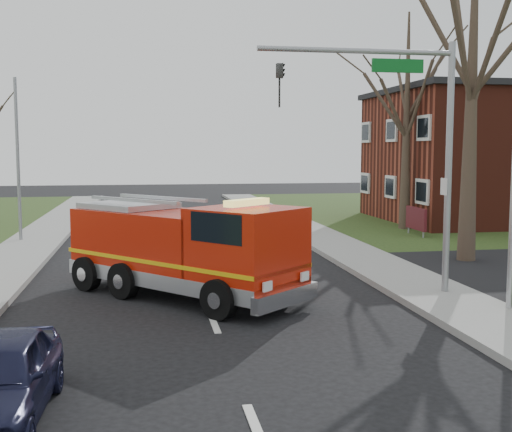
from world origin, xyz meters
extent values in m
plane|color=black|center=(0.00, 0.00, 0.00)|extent=(120.00, 120.00, 0.00)
cube|color=gray|center=(6.20, 0.00, 0.07)|extent=(2.40, 80.00, 0.15)
cube|color=silver|center=(11.45, 18.00, 2.00)|extent=(0.12, 1.40, 1.20)
cube|color=#4E1219|center=(10.50, 12.50, 0.90)|extent=(0.12, 2.00, 1.00)
cylinder|color=gray|center=(10.50, 11.70, 0.45)|extent=(0.08, 0.08, 0.90)
cylinder|color=gray|center=(10.50, 13.30, 0.45)|extent=(0.08, 0.08, 0.90)
cone|color=#32291E|center=(9.50, 6.00, 6.00)|extent=(0.64, 0.64, 12.00)
cone|color=#32291E|center=(11.00, 15.00, 5.25)|extent=(0.56, 0.56, 10.50)
cylinder|color=gray|center=(6.50, 1.50, 3.40)|extent=(0.18, 0.18, 6.80)
cylinder|color=gray|center=(3.90, 1.50, 6.50)|extent=(5.20, 0.14, 0.14)
cube|color=#0C591E|center=(5.00, 1.50, 6.15)|extent=(1.40, 0.06, 0.35)
imported|color=black|center=(1.90, 1.50, 6.15)|extent=(0.22, 0.18, 1.10)
cylinder|color=gray|center=(-6.80, 14.00, 3.50)|extent=(0.14, 0.14, 7.00)
cube|color=#B91B08|center=(-1.27, 3.49, 1.37)|extent=(4.77, 4.96, 1.86)
cube|color=#B91B08|center=(0.95, 0.97, 1.50)|extent=(3.24, 3.24, 2.12)
cube|color=#B7BABF|center=(-0.57, 2.69, 0.62)|extent=(6.31, 6.70, 0.40)
cube|color=#E5B20C|center=(-0.57, 2.69, 1.10)|extent=(6.31, 6.70, 0.11)
cube|color=black|center=(1.60, 0.25, 2.17)|extent=(1.55, 1.39, 0.75)
cube|color=#E5D866|center=(0.95, 0.97, 2.70)|extent=(1.26, 1.17, 0.16)
cylinder|color=black|center=(0.15, 0.14, 0.49)|extent=(0.88, 0.93, 0.97)
cylinder|color=black|center=(1.87, 1.67, 0.49)|extent=(0.88, 0.93, 0.97)
cylinder|color=black|center=(-3.19, 3.92, 0.49)|extent=(0.88, 0.93, 0.97)
cylinder|color=black|center=(-1.47, 5.44, 0.49)|extent=(0.88, 0.93, 0.97)
camera|label=1|loc=(-1.51, -14.53, 3.99)|focal=45.00mm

